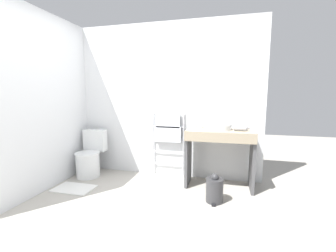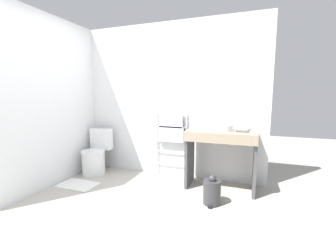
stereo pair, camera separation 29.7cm
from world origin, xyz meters
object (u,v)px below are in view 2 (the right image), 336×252
object	(u,v)px
toilet	(96,156)
cup_near_edge	(202,125)
trash_bin	(212,191)
sink_basin	(219,127)
hair_dryer	(243,129)
towel_radiator	(171,131)
cup_near_wall	(197,125)

from	to	relation	value
toilet	cup_near_edge	distance (m)	1.89
trash_bin	cup_near_edge	bearing A→B (deg)	112.69
sink_basin	cup_near_edge	size ratio (longest dim) A/B	4.14
toilet	sink_basin	xyz separation A→B (m)	(2.05, 0.10, 0.58)
cup_near_edge	hair_dryer	world-z (taller)	cup_near_edge
toilet	sink_basin	distance (m)	2.13
hair_dryer	trash_bin	bearing A→B (deg)	-122.27
towel_radiator	sink_basin	bearing A→B (deg)	-14.13
sink_basin	toilet	bearing A→B (deg)	-177.22
cup_near_wall	towel_radiator	bearing A→B (deg)	169.28
sink_basin	cup_near_edge	xyz separation A→B (m)	(-0.26, 0.09, 0.00)
hair_dryer	cup_near_wall	bearing A→B (deg)	166.43
sink_basin	cup_near_wall	world-z (taller)	cup_near_wall
towel_radiator	cup_near_wall	bearing A→B (deg)	-10.72
cup_near_edge	toilet	bearing A→B (deg)	-173.82
toilet	cup_near_wall	bearing A→B (deg)	7.24
towel_radiator	cup_near_edge	distance (m)	0.56
cup_near_wall	cup_near_edge	distance (m)	0.09
cup_near_edge	cup_near_wall	bearing A→B (deg)	165.78
toilet	trash_bin	bearing A→B (deg)	-12.07
sink_basin	hair_dryer	world-z (taller)	sink_basin
trash_bin	hair_dryer	bearing A→B (deg)	57.73
cup_near_wall	trash_bin	bearing A→B (deg)	-61.71
toilet	cup_near_wall	world-z (taller)	cup_near_wall
toilet	hair_dryer	bearing A→B (deg)	1.34
cup_near_wall	cup_near_edge	size ratio (longest dim) A/B	1.02
hair_dryer	trash_bin	world-z (taller)	hair_dryer
towel_radiator	cup_near_wall	world-z (taller)	towel_radiator
trash_bin	cup_near_wall	bearing A→B (deg)	118.29
toilet	trash_bin	distance (m)	2.10
cup_near_wall	sink_basin	bearing A→B (deg)	-18.28
sink_basin	trash_bin	world-z (taller)	sink_basin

